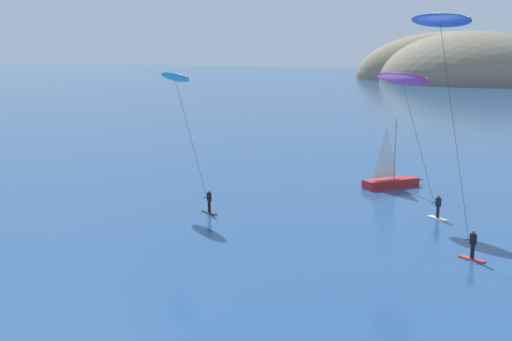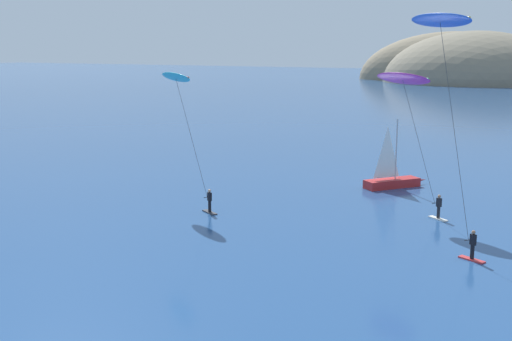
% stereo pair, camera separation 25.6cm
% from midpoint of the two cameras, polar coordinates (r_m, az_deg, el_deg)
% --- Properties ---
extents(headland_island, '(87.16, 61.43, 31.63)m').
position_cam_midpoint_polar(headland_island, '(216.50, 20.05, 7.41)').
color(headland_island, '#7A705B').
rests_on(headland_island, ground).
extents(sailboat_near, '(4.56, 5.18, 5.70)m').
position_cam_midpoint_polar(sailboat_near, '(54.56, 12.02, -0.76)').
color(sailboat_near, '#B22323').
rests_on(sailboat_near, ground).
extents(kitesurfer_cyan, '(7.22, 4.77, 9.72)m').
position_cam_midpoint_polar(kitesurfer_cyan, '(48.00, -7.06, 7.05)').
color(kitesurfer_cyan, '#2D2D33').
rests_on(kitesurfer_cyan, ground).
extents(kitesurfer_magenta, '(6.42, 4.11, 9.85)m').
position_cam_midpoint_polar(kitesurfer_magenta, '(46.19, 12.92, 7.12)').
color(kitesurfer_magenta, silver).
rests_on(kitesurfer_magenta, ground).
extents(kitesurfer_blue, '(5.97, 5.03, 13.47)m').
position_cam_midpoint_polar(kitesurfer_blue, '(38.33, 16.07, 11.19)').
color(kitesurfer_blue, red).
rests_on(kitesurfer_blue, ground).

